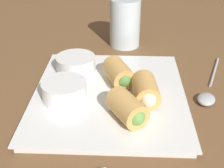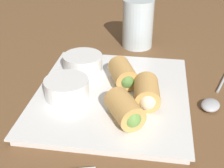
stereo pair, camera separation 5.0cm
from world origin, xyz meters
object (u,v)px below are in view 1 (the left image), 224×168
serving_plate (112,96)px  dipping_bowl_near (68,88)px  dipping_bowl_far (78,63)px  drinking_glass (129,23)px  spoon (210,94)px

serving_plate → dipping_bowl_near: dipping_bowl_near is taller
dipping_bowl_near → dipping_bowl_far: (9.43, -0.51, 0.00)cm
dipping_bowl_near → drinking_glass: drinking_glass is taller
serving_plate → dipping_bowl_far: (7.58, 7.02, 2.46)cm
dipping_bowl_far → dipping_bowl_near: bearing=176.9°
dipping_bowl_far → spoon: (-6.23, -24.76, -2.59)cm
serving_plate → drinking_glass: drinking_glass is taller
serving_plate → spoon: size_ratio=1.52×
dipping_bowl_near → spoon: 25.60cm
dipping_bowl_near → spoon: dipping_bowl_near is taller
drinking_glass → dipping_bowl_far: bearing=149.2°
dipping_bowl_far → spoon: 25.66cm
dipping_bowl_near → dipping_bowl_far: bearing=-3.1°
dipping_bowl_far → drinking_glass: drinking_glass is taller
dipping_bowl_near → spoon: size_ratio=0.39×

